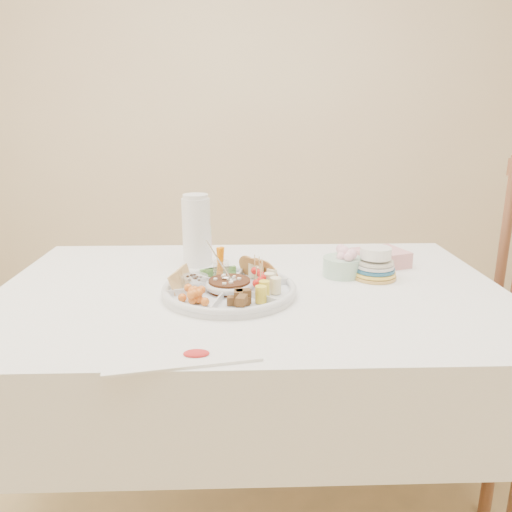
{
  "coord_description": "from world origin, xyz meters",
  "views": [
    {
      "loc": [
        -0.03,
        -1.42,
        1.26
      ],
      "look_at": [
        0.02,
        0.03,
        0.85
      ],
      "focal_mm": 35.0,
      "sensor_mm": 36.0,
      "label": 1
    }
  ],
  "objects_px": {
    "party_tray": "(229,288)",
    "dining_table": "(251,398)",
    "thermos": "(197,229)",
    "plate_stack": "(375,265)",
    "chair": "(501,325)"
  },
  "relations": [
    {
      "from": "thermos",
      "to": "plate_stack",
      "type": "bearing_deg",
      "value": -16.58
    },
    {
      "from": "party_tray",
      "to": "dining_table",
      "type": "bearing_deg",
      "value": 45.79
    },
    {
      "from": "chair",
      "to": "dining_table",
      "type": "bearing_deg",
      "value": 168.15
    },
    {
      "from": "dining_table",
      "to": "thermos",
      "type": "relative_size",
      "value": 6.08
    },
    {
      "from": "thermos",
      "to": "plate_stack",
      "type": "relative_size",
      "value": 1.81
    },
    {
      "from": "plate_stack",
      "to": "thermos",
      "type": "bearing_deg",
      "value": 163.42
    },
    {
      "from": "chair",
      "to": "thermos",
      "type": "relative_size",
      "value": 4.47
    },
    {
      "from": "dining_table",
      "to": "plate_stack",
      "type": "bearing_deg",
      "value": 10.44
    },
    {
      "from": "dining_table",
      "to": "chair",
      "type": "distance_m",
      "value": 0.9
    },
    {
      "from": "thermos",
      "to": "chair",
      "type": "bearing_deg",
      "value": -5.52
    },
    {
      "from": "thermos",
      "to": "plate_stack",
      "type": "distance_m",
      "value": 0.61
    },
    {
      "from": "thermos",
      "to": "plate_stack",
      "type": "height_order",
      "value": "thermos"
    },
    {
      "from": "dining_table",
      "to": "chair",
      "type": "bearing_deg",
      "value": 9.29
    },
    {
      "from": "dining_table",
      "to": "party_tray",
      "type": "bearing_deg",
      "value": -134.21
    },
    {
      "from": "chair",
      "to": "party_tray",
      "type": "height_order",
      "value": "chair"
    }
  ]
}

